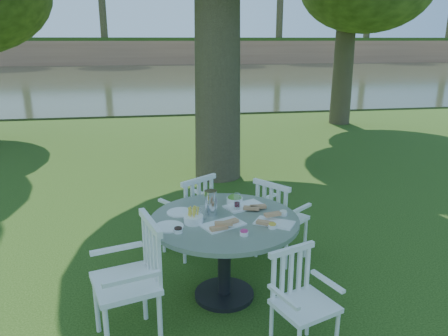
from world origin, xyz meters
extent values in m
plane|color=#18360B|center=(0.00, 0.00, 0.00)|extent=(140.00, 140.00, 0.00)
cylinder|color=black|center=(-0.24, -1.19, 0.02)|extent=(0.56, 0.56, 0.04)
cylinder|color=black|center=(-0.24, -1.19, 0.40)|extent=(0.12, 0.12, 0.71)
cylinder|color=slate|center=(-0.24, -1.19, 0.77)|extent=(1.35, 1.35, 0.04)
cylinder|color=white|center=(0.78, -0.58, 0.23)|extent=(0.04, 0.04, 0.45)
cylinder|color=white|center=(0.53, -0.26, 0.23)|extent=(0.04, 0.04, 0.45)
cylinder|color=white|center=(0.49, -0.80, 0.23)|extent=(0.04, 0.04, 0.45)
cylinder|color=white|center=(0.24, -0.48, 0.23)|extent=(0.04, 0.04, 0.45)
cube|color=white|center=(0.51, -0.53, 0.47)|extent=(0.62, 0.62, 0.04)
cube|color=white|center=(0.35, -0.65, 0.68)|extent=(0.31, 0.39, 0.46)
cylinder|color=white|center=(-0.43, 0.04, 0.23)|extent=(0.04, 0.04, 0.46)
cylinder|color=white|center=(-0.76, -0.19, 0.23)|extent=(0.04, 0.04, 0.46)
cylinder|color=white|center=(-0.22, -0.26, 0.23)|extent=(0.04, 0.04, 0.46)
cylinder|color=white|center=(-0.55, -0.49, 0.23)|extent=(0.04, 0.04, 0.46)
cube|color=white|center=(-0.49, -0.22, 0.48)|extent=(0.63, 0.62, 0.04)
cube|color=white|center=(-0.37, -0.39, 0.69)|extent=(0.41, 0.30, 0.47)
cylinder|color=white|center=(-1.36, -1.53, 0.25)|extent=(0.04, 0.04, 0.50)
cylinder|color=white|center=(-0.97, -1.42, 0.25)|extent=(0.04, 0.04, 0.50)
cylinder|color=white|center=(-0.86, -1.85, 0.25)|extent=(0.04, 0.04, 0.50)
cube|color=white|center=(-1.11, -1.69, 0.52)|extent=(0.59, 0.62, 0.04)
cube|color=white|center=(-0.89, -1.63, 0.76)|extent=(0.18, 0.51, 0.51)
cylinder|color=white|center=(0.44, -2.17, 0.21)|extent=(0.03, 0.03, 0.41)
cylinder|color=white|center=(-0.01, -1.99, 0.21)|extent=(0.03, 0.03, 0.41)
cylinder|color=white|center=(0.33, -1.87, 0.21)|extent=(0.03, 0.03, 0.41)
cube|color=white|center=(0.22, -2.08, 0.43)|extent=(0.52, 0.50, 0.04)
cube|color=white|center=(0.16, -1.91, 0.62)|extent=(0.41, 0.18, 0.42)
cube|color=white|center=(-0.28, -1.34, 0.80)|extent=(0.42, 0.34, 0.01)
cube|color=white|center=(0.17, -1.38, 0.80)|extent=(0.39, 0.35, 0.01)
cube|color=white|center=(0.00, -0.94, 0.80)|extent=(0.42, 0.33, 0.02)
cylinder|color=white|center=(-0.74, -1.30, 0.80)|extent=(0.25, 0.25, 0.01)
cylinder|color=white|center=(-0.62, -0.99, 0.80)|extent=(0.24, 0.24, 0.01)
cylinder|color=white|center=(-0.52, -1.24, 0.83)|extent=(0.17, 0.17, 0.07)
cylinder|color=white|center=(-0.07, -0.82, 0.82)|extent=(0.16, 0.16, 0.05)
cylinder|color=silver|center=(-0.34, -1.07, 0.91)|extent=(0.11, 0.11, 0.23)
cylinder|color=white|center=(-0.09, -1.02, 0.88)|extent=(0.06, 0.06, 0.17)
cylinder|color=white|center=(-0.43, -1.16, 0.85)|extent=(0.07, 0.07, 0.12)
cylinder|color=white|center=(-0.47, -1.19, 0.85)|extent=(0.06, 0.06, 0.11)
cylinder|color=white|center=(-0.14, -1.56, 0.81)|extent=(0.07, 0.07, 0.03)
cylinder|color=white|center=(0.13, -1.47, 0.81)|extent=(0.07, 0.07, 0.03)
cylinder|color=white|center=(0.31, -1.21, 0.81)|extent=(0.07, 0.07, 0.03)
cylinder|color=white|center=(-0.67, -1.42, 0.81)|extent=(0.08, 0.08, 0.03)
cube|color=#2B311D|center=(0.00, 23.00, 0.00)|extent=(100.00, 28.00, 0.12)
cube|color=#A66C4D|center=(0.00, 38.50, 1.10)|extent=(100.00, 3.00, 2.20)
cube|color=#18360B|center=(0.00, 46.00, 2.35)|extent=(100.00, 18.00, 0.30)
camera|label=1|loc=(-0.86, -4.77, 2.34)|focal=35.00mm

